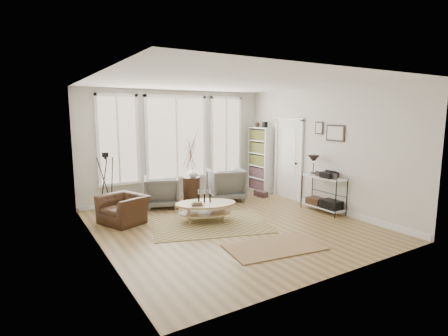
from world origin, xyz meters
TOP-DOWN VIEW (x-y plane):
  - room at (0.02, 0.03)m, footprint 5.50×5.54m
  - bay_window at (0.00, 2.71)m, footprint 4.14×0.12m
  - door at (2.57, 1.15)m, footprint 0.09×1.06m
  - bookcase at (2.44, 2.23)m, footprint 0.31×0.85m
  - low_shelf at (2.38, -0.30)m, footprint 0.38×1.08m
  - wall_art at (2.58, -0.27)m, footprint 0.04×0.88m
  - rug_main at (-0.34, 0.28)m, footprint 2.80×2.42m
  - rug_runner at (-0.02, -1.45)m, footprint 1.77×1.14m
  - coffee_table at (-0.35, 0.47)m, footprint 1.49×1.20m
  - armchair_left at (-0.71, 2.10)m, footprint 1.04×1.06m
  - armchair_right at (1.04, 1.88)m, footprint 1.11×1.13m
  - side_table at (0.14, 2.13)m, footprint 0.44×0.44m
  - vase at (0.15, 2.07)m, footprint 0.28×0.28m
  - accent_chair at (-1.87, 1.29)m, footprint 1.14×1.08m
  - tripod_camera at (-2.02, 2.04)m, footprint 0.51×0.51m
  - book_stack_near at (2.05, 1.76)m, footprint 0.21×0.26m
  - book_stack_far at (2.05, 1.58)m, footprint 0.25×0.29m

SIDE VIEW (x-z plane):
  - rug_main at x=-0.34m, z-range 0.00..0.01m
  - rug_runner at x=-0.02m, z-range 0.01..0.02m
  - book_stack_far at x=2.05m, z-range 0.00..0.16m
  - book_stack_near at x=2.05m, z-range 0.00..0.16m
  - accent_chair at x=-1.87m, z-range 0.00..0.59m
  - coffee_table at x=-0.35m, z-range 0.02..0.61m
  - armchair_left at x=-0.71m, z-range 0.00..0.76m
  - armchair_right at x=1.04m, z-range 0.00..0.85m
  - low_shelf at x=2.38m, z-range -0.14..1.16m
  - tripod_camera at x=-2.02m, z-range -0.06..1.38m
  - vase at x=0.15m, z-range 0.66..0.93m
  - side_table at x=0.14m, z-range -0.04..1.81m
  - bookcase at x=2.44m, z-range -0.07..1.99m
  - door at x=2.57m, z-range 0.01..2.23m
  - room at x=0.02m, z-range -0.02..2.88m
  - bay_window at x=0.00m, z-range 0.49..2.73m
  - wall_art at x=2.58m, z-range 1.66..2.10m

